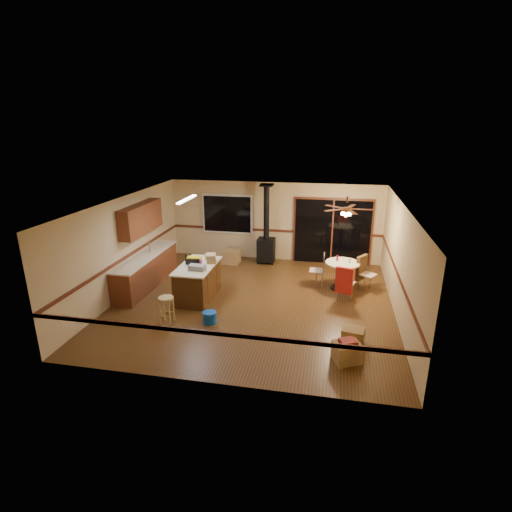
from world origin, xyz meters
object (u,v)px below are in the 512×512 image
(chair_right, at_px, (362,268))
(box_corner_a, at_px, (347,352))
(wood_stove, at_px, (266,242))
(bar_stool, at_px, (167,310))
(chair_near, at_px, (344,280))
(dining_table, at_px, (342,271))
(box_under_window, at_px, (231,257))
(box_corner_b, at_px, (353,336))
(kitchen_island, at_px, (198,281))
(toolbox_grey, at_px, (197,267))
(blue_bucket, at_px, (210,317))
(toolbox_black, at_px, (195,261))
(chair_left, at_px, (321,266))

(chair_right, relative_size, box_corner_a, 1.40)
(chair_right, bearing_deg, box_corner_a, -96.94)
(wood_stove, bearing_deg, box_corner_a, -64.90)
(bar_stool, xyz_separation_m, chair_near, (4.02, 1.94, 0.28))
(bar_stool, distance_m, dining_table, 4.88)
(box_under_window, height_order, box_corner_b, box_under_window)
(chair_right, relative_size, box_corner_b, 1.58)
(chair_right, bearing_deg, chair_near, -116.02)
(wood_stove, bearing_deg, dining_table, -35.57)
(kitchen_island, height_order, chair_near, chair_near)
(toolbox_grey, xyz_separation_m, dining_table, (3.62, 1.64, -0.43))
(box_corner_b, bearing_deg, box_corner_a, -101.37)
(wood_stove, xyz_separation_m, box_under_window, (-1.12, -0.27, -0.51))
(toolbox_grey, height_order, box_under_window, toolbox_grey)
(blue_bucket, xyz_separation_m, box_corner_a, (3.09, -1.00, 0.06))
(toolbox_black, distance_m, bar_stool, 1.67)
(kitchen_island, distance_m, box_corner_a, 4.47)
(toolbox_grey, height_order, dining_table, toolbox_grey)
(blue_bucket, bearing_deg, toolbox_black, 120.69)
(kitchen_island, xyz_separation_m, chair_left, (3.13, 1.41, 0.14))
(kitchen_island, distance_m, bar_stool, 1.53)
(kitchen_island, bearing_deg, wood_stove, 66.91)
(dining_table, bearing_deg, wood_stove, 144.43)
(dining_table, xyz_separation_m, chair_right, (0.55, 0.15, 0.06))
(bar_stool, xyz_separation_m, dining_table, (3.98, 2.82, 0.21))
(kitchen_island, relative_size, bar_stool, 2.63)
(wood_stove, relative_size, toolbox_grey, 6.09)
(toolbox_black, distance_m, chair_right, 4.60)
(toolbox_grey, distance_m, chair_right, 4.55)
(toolbox_grey, height_order, box_corner_a, toolbox_grey)
(box_under_window, bearing_deg, wood_stove, 13.53)
(kitchen_island, relative_size, dining_table, 1.78)
(chair_left, height_order, chair_near, same)
(toolbox_grey, xyz_separation_m, box_under_window, (0.07, 3.11, -0.74))
(kitchen_island, bearing_deg, chair_right, 18.90)
(bar_stool, distance_m, chair_near, 4.48)
(dining_table, bearing_deg, bar_stool, -144.69)
(kitchen_island, bearing_deg, box_corner_a, -31.31)
(bar_stool, height_order, chair_right, chair_right)
(chair_near, bearing_deg, kitchen_island, -173.38)
(blue_bucket, height_order, box_corner_a, box_corner_a)
(chair_left, distance_m, box_corner_a, 3.82)
(bar_stool, bearing_deg, blue_bucket, 10.51)
(dining_table, relative_size, chair_left, 1.83)
(wood_stove, bearing_deg, blue_bucket, -97.53)
(blue_bucket, distance_m, chair_left, 3.68)
(toolbox_grey, xyz_separation_m, chair_near, (3.66, 0.77, -0.37))
(toolbox_grey, relative_size, toolbox_black, 1.21)
(bar_stool, distance_m, box_corner_b, 4.20)
(box_under_window, xyz_separation_m, box_corner_b, (3.77, -4.44, -0.04))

